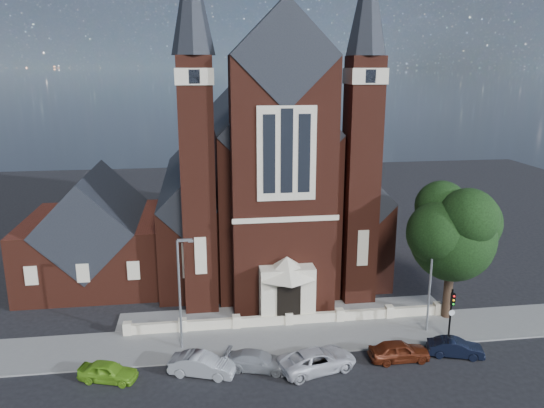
{
  "coord_description": "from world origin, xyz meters",
  "views": [
    {
      "loc": [
        -6.41,
        -29.95,
        19.09
      ],
      "look_at": [
        -0.51,
        12.0,
        8.2
      ],
      "focal_mm": 35.0,
      "sensor_mm": 36.0,
      "label": 1
    }
  ],
  "objects_px": {
    "traffic_signal": "(452,308)",
    "car_dark_red": "(399,351)",
    "car_navy": "(455,348)",
    "car_white_suv": "(317,360)",
    "street_lamp_left": "(181,288)",
    "car_silver_a": "(202,365)",
    "street_lamp_right": "(432,274)",
    "parish_hall": "(95,238)",
    "car_lime_van": "(108,371)",
    "church": "(262,178)",
    "street_tree": "(456,235)",
    "car_silver_b": "(258,361)"
  },
  "relations": [
    {
      "from": "church",
      "to": "street_lamp_left",
      "type": "bearing_deg",
      "value": -112.66
    },
    {
      "from": "car_lime_van",
      "to": "car_silver_b",
      "type": "xyz_separation_m",
      "value": [
        9.45,
        -0.04,
        -0.02
      ]
    },
    {
      "from": "street_lamp_left",
      "to": "car_navy",
      "type": "distance_m",
      "value": 19.17
    },
    {
      "from": "traffic_signal",
      "to": "car_dark_red",
      "type": "height_order",
      "value": "traffic_signal"
    },
    {
      "from": "traffic_signal",
      "to": "car_navy",
      "type": "xyz_separation_m",
      "value": [
        -0.49,
        -1.94,
        -1.97
      ]
    },
    {
      "from": "street_lamp_left",
      "to": "car_silver_a",
      "type": "height_order",
      "value": "street_lamp_left"
    },
    {
      "from": "traffic_signal",
      "to": "car_dark_red",
      "type": "relative_size",
      "value": 0.98
    },
    {
      "from": "parish_hall",
      "to": "street_tree",
      "type": "relative_size",
      "value": 1.14
    },
    {
      "from": "street_tree",
      "to": "traffic_signal",
      "type": "relative_size",
      "value": 2.67
    },
    {
      "from": "street_lamp_left",
      "to": "car_white_suv",
      "type": "height_order",
      "value": "street_lamp_left"
    },
    {
      "from": "car_white_suv",
      "to": "car_dark_red",
      "type": "distance_m",
      "value": 5.7
    },
    {
      "from": "parish_hall",
      "to": "street_lamp_left",
      "type": "bearing_deg",
      "value": -59.98
    },
    {
      "from": "parish_hall",
      "to": "car_silver_a",
      "type": "bearing_deg",
      "value": -61.7
    },
    {
      "from": "car_silver_a",
      "to": "car_navy",
      "type": "bearing_deg",
      "value": -72.29
    },
    {
      "from": "traffic_signal",
      "to": "car_lime_van",
      "type": "bearing_deg",
      "value": -175.9
    },
    {
      "from": "street_lamp_right",
      "to": "car_silver_a",
      "type": "relative_size",
      "value": 1.9
    },
    {
      "from": "parish_hall",
      "to": "traffic_signal",
      "type": "distance_m",
      "value": 31.2
    },
    {
      "from": "car_lime_van",
      "to": "car_silver_b",
      "type": "relative_size",
      "value": 0.88
    },
    {
      "from": "car_white_suv",
      "to": "car_navy",
      "type": "bearing_deg",
      "value": -102.92
    },
    {
      "from": "street_lamp_right",
      "to": "car_white_suv",
      "type": "relative_size",
      "value": 1.56
    },
    {
      "from": "car_dark_red",
      "to": "street_lamp_right",
      "type": "bearing_deg",
      "value": -45.67
    },
    {
      "from": "street_lamp_right",
      "to": "car_silver_a",
      "type": "distance_m",
      "value": 17.5
    },
    {
      "from": "street_lamp_left",
      "to": "car_dark_red",
      "type": "distance_m",
      "value": 15.33
    },
    {
      "from": "parish_hall",
      "to": "street_tree",
      "type": "xyz_separation_m",
      "value": [
        28.6,
        -12.29,
        2.95
      ]
    },
    {
      "from": "church",
      "to": "street_lamp_right",
      "type": "xyz_separation_m",
      "value": [
        10.09,
        -18.94,
        -3.59
      ]
    },
    {
      "from": "car_lime_van",
      "to": "car_silver_b",
      "type": "distance_m",
      "value": 9.45
    },
    {
      "from": "car_silver_b",
      "to": "church",
      "type": "bearing_deg",
      "value": 9.68
    },
    {
      "from": "church",
      "to": "car_lime_van",
      "type": "bearing_deg",
      "value": -119.36
    },
    {
      "from": "parish_hall",
      "to": "car_white_suv",
      "type": "xyz_separation_m",
      "value": [
        16.8,
        -17.89,
        -3.29
      ]
    },
    {
      "from": "church",
      "to": "car_silver_b",
      "type": "height_order",
      "value": "church"
    },
    {
      "from": "car_silver_b",
      "to": "traffic_signal",
      "type": "bearing_deg",
      "value": -65.52
    },
    {
      "from": "church",
      "to": "street_tree",
      "type": "relative_size",
      "value": 3.26
    },
    {
      "from": "street_tree",
      "to": "car_navy",
      "type": "distance_m",
      "value": 8.48
    },
    {
      "from": "street_lamp_left",
      "to": "car_silver_b",
      "type": "bearing_deg",
      "value": -34.14
    },
    {
      "from": "car_lime_van",
      "to": "car_white_suv",
      "type": "height_order",
      "value": "car_white_suv"
    },
    {
      "from": "car_white_suv",
      "to": "car_dark_red",
      "type": "xyz_separation_m",
      "value": [
        5.69,
        0.37,
        -0.02
      ]
    },
    {
      "from": "car_navy",
      "to": "church",
      "type": "bearing_deg",
      "value": 41.66
    },
    {
      "from": "car_silver_b",
      "to": "parish_hall",
      "type": "bearing_deg",
      "value": 54.31
    },
    {
      "from": "street_tree",
      "to": "street_lamp_right",
      "type": "xyz_separation_m",
      "value": [
        -2.51,
        -1.71,
        -2.36
      ]
    },
    {
      "from": "parish_hall",
      "to": "car_lime_van",
      "type": "height_order",
      "value": "parish_hall"
    },
    {
      "from": "parish_hall",
      "to": "car_lime_van",
      "type": "relative_size",
      "value": 3.28
    },
    {
      "from": "car_silver_b",
      "to": "car_white_suv",
      "type": "relative_size",
      "value": 0.82
    },
    {
      "from": "car_silver_b",
      "to": "car_dark_red",
      "type": "height_order",
      "value": "car_dark_red"
    },
    {
      "from": "street_tree",
      "to": "car_silver_a",
      "type": "relative_size",
      "value": 2.52
    },
    {
      "from": "street_lamp_left",
      "to": "car_navy",
      "type": "bearing_deg",
      "value": -10.8
    },
    {
      "from": "street_tree",
      "to": "car_white_suv",
      "type": "bearing_deg",
      "value": -154.64
    },
    {
      "from": "traffic_signal",
      "to": "car_silver_b",
      "type": "xyz_separation_m",
      "value": [
        -14.04,
        -1.72,
        -1.97
      ]
    },
    {
      "from": "parish_hall",
      "to": "car_navy",
      "type": "relative_size",
      "value": 3.28
    },
    {
      "from": "car_silver_b",
      "to": "car_navy",
      "type": "bearing_deg",
      "value": -73.42
    },
    {
      "from": "car_silver_a",
      "to": "street_tree",
      "type": "bearing_deg",
      "value": -57.04
    }
  ]
}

